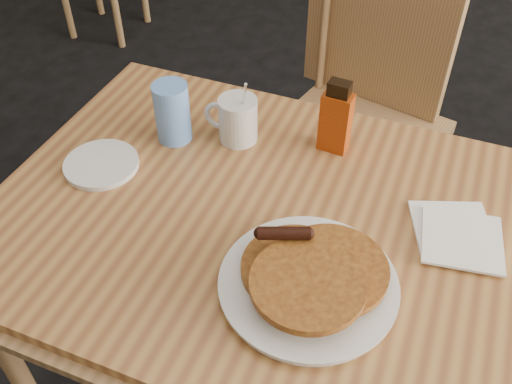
% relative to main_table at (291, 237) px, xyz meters
% --- Properties ---
extents(main_table, '(1.25, 0.88, 0.75)m').
position_rel_main_table_xyz_m(main_table, '(0.00, 0.00, 0.00)').
color(main_table, '#AA753C').
rests_on(main_table, floor).
extents(chair_main_far, '(0.56, 0.57, 1.00)m').
position_rel_main_table_xyz_m(chair_main_far, '(0.02, 0.73, -0.11)').
color(chair_main_far, '#A77A4E').
rests_on(chair_main_far, floor).
extents(pancake_plate, '(0.30, 0.30, 0.09)m').
position_rel_main_table_xyz_m(pancake_plate, '(0.07, -0.14, 0.07)').
color(pancake_plate, silver).
rests_on(pancake_plate, main_table).
extents(coffee_mug, '(0.12, 0.08, 0.16)m').
position_rel_main_table_xyz_m(coffee_mug, '(-0.19, 0.21, 0.10)').
color(coffee_mug, silver).
rests_on(coffee_mug, main_table).
extents(syrup_bottle, '(0.07, 0.05, 0.17)m').
position_rel_main_table_xyz_m(syrup_bottle, '(0.02, 0.24, 0.12)').
color(syrup_bottle, maroon).
rests_on(syrup_bottle, main_table).
extents(napkin_stack, '(0.19, 0.19, 0.01)m').
position_rel_main_table_xyz_m(napkin_stack, '(0.30, 0.06, 0.05)').
color(napkin_stack, white).
rests_on(napkin_stack, main_table).
extents(blue_tumbler, '(0.10, 0.10, 0.13)m').
position_rel_main_table_xyz_m(blue_tumbler, '(-0.32, 0.17, 0.11)').
color(blue_tumbler, '#6193E4').
rests_on(blue_tumbler, main_table).
extents(side_saucer, '(0.17, 0.17, 0.01)m').
position_rel_main_table_xyz_m(side_saucer, '(-0.42, 0.02, 0.05)').
color(side_saucer, silver).
rests_on(side_saucer, main_table).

